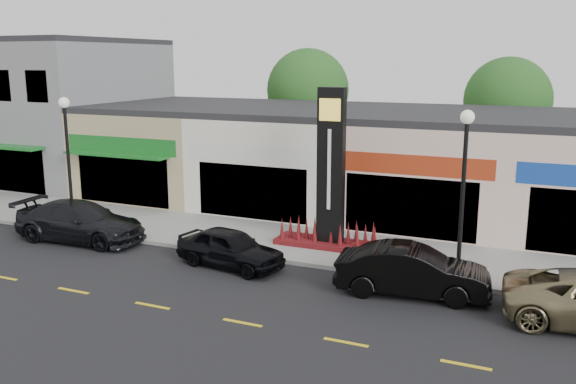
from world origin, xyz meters
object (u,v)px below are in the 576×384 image
at_px(lamp_east_near, 464,178).
at_px(pylon_sign, 331,192).
at_px(lamp_west_near, 68,149).
at_px(car_dark_sedan, 80,222).
at_px(car_black_conv, 412,271).
at_px(car_black_sedan, 230,248).

height_order(lamp_east_near, pylon_sign, pylon_sign).
height_order(lamp_west_near, car_dark_sedan, lamp_west_near).
bearing_deg(pylon_sign, car_black_conv, -40.44).
bearing_deg(car_dark_sedan, lamp_east_near, -88.57).
bearing_deg(car_black_sedan, lamp_east_near, -69.02).
relative_size(car_black_sedan, car_black_conv, 0.86).
bearing_deg(car_black_conv, pylon_sign, 42.65).
xyz_separation_m(lamp_east_near, car_black_conv, (-1.15, -1.58, -2.71)).
bearing_deg(lamp_east_near, car_black_sedan, -168.76).
xyz_separation_m(car_dark_sedan, car_black_conv, (13.43, -0.47, -0.02)).
bearing_deg(lamp_east_near, car_black_conv, -126.08).
relative_size(lamp_east_near, car_black_sedan, 1.36).
bearing_deg(pylon_sign, lamp_west_near, -171.23).
bearing_deg(lamp_east_near, lamp_west_near, 180.00).
distance_m(lamp_east_near, car_black_conv, 3.34).
distance_m(lamp_west_near, lamp_east_near, 16.00).
bearing_deg(car_dark_sedan, car_black_conv, -94.94).
bearing_deg(pylon_sign, lamp_east_near, -18.75).
distance_m(lamp_west_near, car_black_sedan, 9.02).
distance_m(pylon_sign, car_dark_sedan, 10.09).
bearing_deg(car_dark_sedan, car_black_sedan, -96.10).
xyz_separation_m(car_black_sedan, car_black_conv, (6.41, -0.08, 0.08)).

